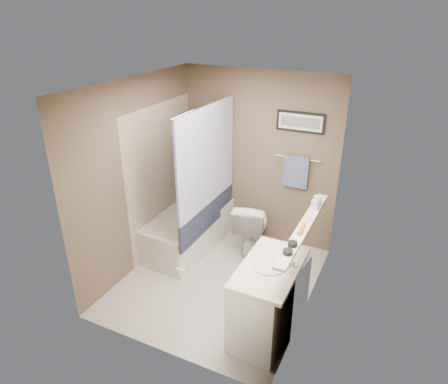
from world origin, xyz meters
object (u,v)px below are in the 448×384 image
at_px(toilet, 252,226).
at_px(vanity, 269,302).
at_px(candle_bowl_far, 293,244).
at_px(soap_bottle, 315,202).
at_px(candle_bowl_near, 288,252).
at_px(hair_brush_front, 302,229).
at_px(bathtub, 188,229).
at_px(glass_jar, 317,200).

relative_size(toilet, vanity, 0.84).
relative_size(vanity, candle_bowl_far, 10.00).
bearing_deg(soap_bottle, candle_bowl_near, -90.00).
xyz_separation_m(candle_bowl_near, soap_bottle, (0.00, 0.96, 0.06)).
xyz_separation_m(candle_bowl_far, hair_brush_front, (0.00, 0.30, 0.00)).
bearing_deg(vanity, hair_brush_front, 65.83).
bearing_deg(toilet, vanity, 108.34).
height_order(bathtub, hair_brush_front, hair_brush_front).
xyz_separation_m(bathtub, glass_jar, (1.79, -0.19, 0.92)).
height_order(candle_bowl_far, glass_jar, glass_jar).
relative_size(hair_brush_front, glass_jar, 2.20).
bearing_deg(candle_bowl_far, glass_jar, 90.00).
relative_size(vanity, candle_bowl_near, 10.00).
xyz_separation_m(hair_brush_front, soap_bottle, (0.00, 0.51, 0.06)).
distance_m(candle_bowl_near, hair_brush_front, 0.45).
bearing_deg(glass_jar, hair_brush_front, -90.00).
bearing_deg(candle_bowl_far, soap_bottle, 90.00).
relative_size(candle_bowl_far, soap_bottle, 0.58).
height_order(vanity, candle_bowl_far, candle_bowl_far).
xyz_separation_m(bathtub, toilet, (0.85, 0.28, 0.13)).
xyz_separation_m(toilet, vanity, (0.75, -1.40, 0.02)).
xyz_separation_m(bathtub, candle_bowl_far, (1.79, -1.11, 0.89)).
distance_m(bathtub, glass_jar, 2.01).
height_order(bathtub, vanity, vanity).
height_order(toilet, candle_bowl_far, candle_bowl_far).
xyz_separation_m(vanity, soap_bottle, (0.19, 0.83, 0.79)).
relative_size(bathtub, hair_brush_front, 6.82).
xyz_separation_m(toilet, candle_bowl_near, (0.93, -1.54, 0.76)).
xyz_separation_m(bathtub, candle_bowl_near, (1.79, -1.26, 0.89)).
distance_m(bathtub, soap_bottle, 2.04).
bearing_deg(vanity, candle_bowl_near, -29.37).
xyz_separation_m(toilet, candle_bowl_far, (0.93, -1.39, 0.76)).
bearing_deg(bathtub, candle_bowl_near, -32.32).
bearing_deg(candle_bowl_far, candle_bowl_near, -90.00).
relative_size(bathtub, glass_jar, 15.00).
bearing_deg(bathtub, hair_brush_front, -21.59).
height_order(hair_brush_front, soap_bottle, soap_bottle).
height_order(candle_bowl_far, soap_bottle, soap_bottle).
height_order(bathtub, candle_bowl_far, candle_bowl_far).
relative_size(bathtub, candle_bowl_far, 16.67).
xyz_separation_m(toilet, soap_bottle, (0.93, -0.58, 0.81)).
relative_size(toilet, soap_bottle, 4.83).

